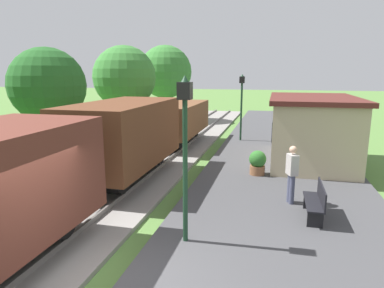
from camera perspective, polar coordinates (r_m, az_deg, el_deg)
rail_near at (r=7.71m, az=-26.33°, el=-19.01°), size 0.07×60.00×0.14m
freight_train at (r=12.04m, az=-12.37°, el=0.14°), size 2.50×19.40×2.72m
station_hut at (r=15.30m, az=19.46°, el=2.41°), size 3.50×5.80×2.78m
bench_near_hut at (r=9.51m, az=20.24°, el=-9.00°), size 0.42×1.50×0.91m
person_waiting at (r=10.21m, az=16.49°, el=-4.58°), size 0.36×0.44×1.71m
potted_planter at (r=12.89m, az=11.00°, el=-3.03°), size 0.64×0.64×0.92m
lamp_post_near at (r=7.19m, az=-1.19°, el=2.36°), size 0.28×0.28×3.70m
lamp_post_far at (r=19.11m, az=8.38°, el=8.18°), size 0.28×0.28×3.70m
tree_trackside_far at (r=17.25m, az=-23.18°, el=9.05°), size 3.49×3.49×5.18m
tree_field_left at (r=21.61m, az=-11.31°, el=10.96°), size 3.86×3.86×5.67m
tree_field_distant at (r=28.28m, az=-4.51°, el=12.02°), size 4.28×4.28×6.23m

